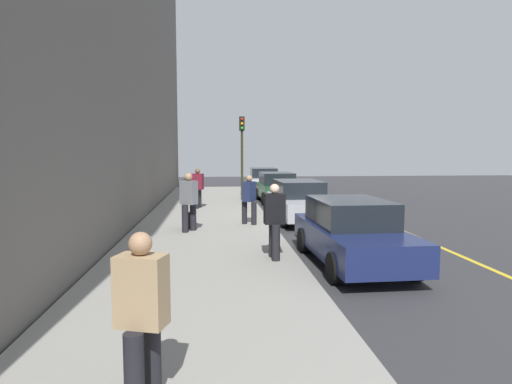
{
  "coord_description": "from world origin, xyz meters",
  "views": [
    {
      "loc": [
        16.65,
        -2.93,
        2.66
      ],
      "look_at": [
        -0.31,
        -1.41,
        1.06
      ],
      "focal_mm": 31.33,
      "sensor_mm": 36.0,
      "label": 1
    }
  ],
  "objects_px": {
    "pedestrian_burgundy_coat": "(198,187)",
    "pedestrian_tan_coat": "(142,315)",
    "parked_car_silver": "(299,201)",
    "parked_car_white": "(264,180)",
    "traffic_light_pole": "(242,144)",
    "parked_car_navy": "(352,232)",
    "pedestrian_grey_coat": "(189,200)",
    "pedestrian_black_coat": "(274,219)",
    "pedestrian_navy_coat": "(249,198)",
    "rolling_suitcase": "(188,220)",
    "parked_car_green": "(277,187)"
  },
  "relations": [
    {
      "from": "rolling_suitcase",
      "to": "parked_car_green",
      "type": "bearing_deg",
      "value": 153.98
    },
    {
      "from": "parked_car_green",
      "to": "pedestrian_black_coat",
      "type": "xyz_separation_m",
      "value": [
        12.47,
        -1.78,
        0.32
      ]
    },
    {
      "from": "pedestrian_navy_coat",
      "to": "rolling_suitcase",
      "type": "distance_m",
      "value": 2.21
    },
    {
      "from": "parked_car_silver",
      "to": "pedestrian_navy_coat",
      "type": "relative_size",
      "value": 2.8
    },
    {
      "from": "pedestrian_burgundy_coat",
      "to": "parked_car_silver",
      "type": "bearing_deg",
      "value": 53.4
    },
    {
      "from": "parked_car_green",
      "to": "pedestrian_black_coat",
      "type": "relative_size",
      "value": 2.41
    },
    {
      "from": "pedestrian_burgundy_coat",
      "to": "pedestrian_black_coat",
      "type": "height_order",
      "value": "pedestrian_black_coat"
    },
    {
      "from": "parked_car_white",
      "to": "traffic_light_pole",
      "type": "bearing_deg",
      "value": -15.89
    },
    {
      "from": "parked_car_navy",
      "to": "pedestrian_grey_coat",
      "type": "relative_size",
      "value": 2.5
    },
    {
      "from": "pedestrian_grey_coat",
      "to": "rolling_suitcase",
      "type": "distance_m",
      "value": 0.88
    },
    {
      "from": "parked_car_green",
      "to": "pedestrian_tan_coat",
      "type": "xyz_separation_m",
      "value": [
        18.3,
        -3.84,
        0.32
      ]
    },
    {
      "from": "parked_car_white",
      "to": "pedestrian_navy_coat",
      "type": "height_order",
      "value": "pedestrian_navy_coat"
    },
    {
      "from": "parked_car_white",
      "to": "pedestrian_navy_coat",
      "type": "distance_m",
      "value": 13.69
    },
    {
      "from": "pedestrian_tan_coat",
      "to": "parked_car_silver",
      "type": "bearing_deg",
      "value": 162.6
    },
    {
      "from": "parked_car_silver",
      "to": "pedestrian_burgundy_coat",
      "type": "height_order",
      "value": "pedestrian_burgundy_coat"
    },
    {
      "from": "parked_car_white",
      "to": "parked_car_silver",
      "type": "distance_m",
      "value": 12.01
    },
    {
      "from": "pedestrian_black_coat",
      "to": "pedestrian_grey_coat",
      "type": "relative_size",
      "value": 0.96
    },
    {
      "from": "parked_car_white",
      "to": "pedestrian_grey_coat",
      "type": "xyz_separation_m",
      "value": [
        14.7,
        -3.9,
        0.36
      ]
    },
    {
      "from": "pedestrian_navy_coat",
      "to": "rolling_suitcase",
      "type": "xyz_separation_m",
      "value": [
        0.63,
        -2.02,
        -0.63
      ]
    },
    {
      "from": "parked_car_silver",
      "to": "pedestrian_burgundy_coat",
      "type": "distance_m",
      "value": 4.87
    },
    {
      "from": "parked_car_silver",
      "to": "parked_car_white",
      "type": "bearing_deg",
      "value": -179.74
    },
    {
      "from": "parked_car_white",
      "to": "pedestrian_navy_coat",
      "type": "bearing_deg",
      "value": -8.17
    },
    {
      "from": "parked_car_white",
      "to": "pedestrian_grey_coat",
      "type": "height_order",
      "value": "pedestrian_grey_coat"
    },
    {
      "from": "parked_car_navy",
      "to": "rolling_suitcase",
      "type": "xyz_separation_m",
      "value": [
        -4.32,
        -4.05,
        -0.35
      ]
    },
    {
      "from": "parked_car_silver",
      "to": "pedestrian_tan_coat",
      "type": "distance_m",
      "value": 12.81
    },
    {
      "from": "pedestrian_burgundy_coat",
      "to": "pedestrian_black_coat",
      "type": "distance_m",
      "value": 9.53
    },
    {
      "from": "traffic_light_pole",
      "to": "pedestrian_grey_coat",
      "type": "bearing_deg",
      "value": -14.08
    },
    {
      "from": "parked_car_white",
      "to": "pedestrian_tan_coat",
      "type": "relative_size",
      "value": 2.63
    },
    {
      "from": "pedestrian_grey_coat",
      "to": "rolling_suitcase",
      "type": "xyz_separation_m",
      "value": [
        -0.52,
        -0.07,
        -0.7
      ]
    },
    {
      "from": "traffic_light_pole",
      "to": "parked_car_green",
      "type": "bearing_deg",
      "value": 97.01
    },
    {
      "from": "parked_car_navy",
      "to": "pedestrian_tan_coat",
      "type": "bearing_deg",
      "value": -33.96
    },
    {
      "from": "parked_car_navy",
      "to": "pedestrian_black_coat",
      "type": "distance_m",
      "value": 1.83
    },
    {
      "from": "parked_car_silver",
      "to": "rolling_suitcase",
      "type": "bearing_deg",
      "value": -61.67
    },
    {
      "from": "parked_car_navy",
      "to": "pedestrian_grey_coat",
      "type": "bearing_deg",
      "value": -133.7
    },
    {
      "from": "pedestrian_tan_coat",
      "to": "rolling_suitcase",
      "type": "xyz_separation_m",
      "value": [
        -10.06,
        -0.18,
        -0.67
      ]
    },
    {
      "from": "parked_car_navy",
      "to": "pedestrian_black_coat",
      "type": "height_order",
      "value": "pedestrian_black_coat"
    },
    {
      "from": "parked_car_navy",
      "to": "pedestrian_tan_coat",
      "type": "xyz_separation_m",
      "value": [
        5.73,
        -3.86,
        0.32
      ]
    },
    {
      "from": "pedestrian_burgundy_coat",
      "to": "pedestrian_tan_coat",
      "type": "bearing_deg",
      "value": 0.26
    },
    {
      "from": "pedestrian_tan_coat",
      "to": "traffic_light_pole",
      "type": "bearing_deg",
      "value": 173.61
    },
    {
      "from": "parked_car_white",
      "to": "pedestrian_tan_coat",
      "type": "bearing_deg",
      "value": -8.86
    },
    {
      "from": "pedestrian_navy_coat",
      "to": "pedestrian_grey_coat",
      "type": "bearing_deg",
      "value": -59.49
    },
    {
      "from": "pedestrian_black_coat",
      "to": "traffic_light_pole",
      "type": "bearing_deg",
      "value": -179.85
    },
    {
      "from": "pedestrian_navy_coat",
      "to": "traffic_light_pole",
      "type": "xyz_separation_m",
      "value": [
        -7.39,
        0.19,
        1.94
      ]
    },
    {
      "from": "pedestrian_grey_coat",
      "to": "traffic_light_pole",
      "type": "xyz_separation_m",
      "value": [
        -8.54,
        2.14,
        1.87
      ]
    },
    {
      "from": "traffic_light_pole",
      "to": "pedestrian_black_coat",
      "type": "bearing_deg",
      "value": 0.15
    },
    {
      "from": "pedestrian_tan_coat",
      "to": "traffic_light_pole",
      "type": "height_order",
      "value": "traffic_light_pole"
    },
    {
      "from": "pedestrian_burgundy_coat",
      "to": "traffic_light_pole",
      "type": "height_order",
      "value": "traffic_light_pole"
    },
    {
      "from": "parked_car_white",
      "to": "pedestrian_black_coat",
      "type": "height_order",
      "value": "pedestrian_black_coat"
    },
    {
      "from": "parked_car_green",
      "to": "pedestrian_navy_coat",
      "type": "relative_size",
      "value": 2.51
    },
    {
      "from": "pedestrian_navy_coat",
      "to": "pedestrian_grey_coat",
      "type": "relative_size",
      "value": 0.92
    }
  ]
}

